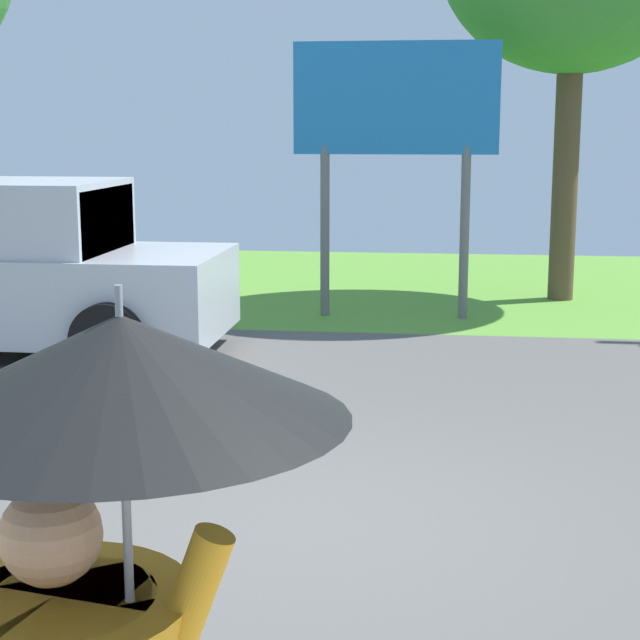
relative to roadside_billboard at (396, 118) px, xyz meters
name	(u,v)px	position (x,y,z in m)	size (l,w,h in m)	color
ground_plane	(340,404)	(-0.26, -4.17, -2.60)	(40.00, 22.00, 0.20)	#565451
roadside_billboard	(396,118)	(0.00, 0.00, 0.00)	(2.60, 0.12, 3.50)	slate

